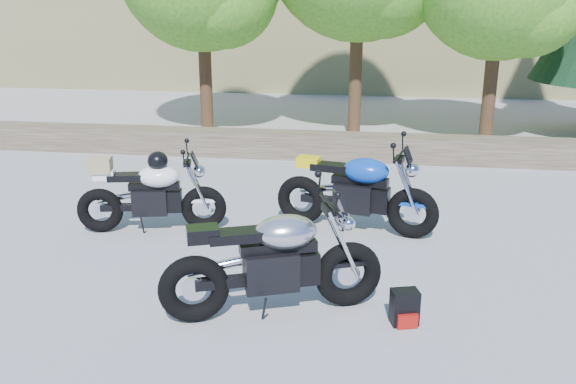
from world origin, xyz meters
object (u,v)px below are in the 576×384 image
(white_bike, at_px, (150,193))
(backpack, at_px, (405,308))
(silver_bike, at_px, (274,262))
(blue_bike, at_px, (357,192))

(white_bike, distance_m, backpack, 4.03)
(silver_bike, distance_m, blue_bike, 2.59)
(blue_bike, bearing_deg, silver_bike, -94.44)
(silver_bike, bearing_deg, backpack, -22.18)
(blue_bike, bearing_deg, white_bike, -159.53)
(blue_bike, bearing_deg, backpack, -64.54)
(silver_bike, bearing_deg, white_bike, 114.39)
(silver_bike, height_order, blue_bike, silver_bike)
(white_bike, height_order, blue_bike, blue_bike)
(silver_bike, distance_m, backpack, 1.40)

